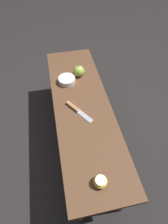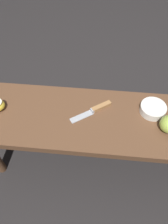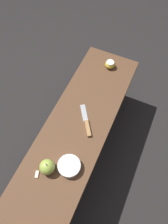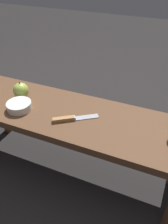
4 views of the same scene
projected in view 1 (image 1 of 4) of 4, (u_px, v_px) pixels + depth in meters
ground_plane at (82, 137)px, 1.57m from camera, size 8.00×8.00×0.00m
wooden_bench at (82, 110)px, 1.27m from camera, size 1.33×0.39×0.45m
knife at (75, 109)px, 1.19m from camera, size 0.21×0.15×0.02m
apple_whole at (79, 71)px, 1.38m from camera, size 0.09×0.09×0.10m
apple_cut at (100, 181)px, 0.87m from camera, size 0.07×0.07×0.05m
apple_slice_near_knife at (83, 70)px, 1.44m from camera, size 0.04×0.03×0.01m
bowl at (67, 80)px, 1.35m from camera, size 0.13×0.13×0.04m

